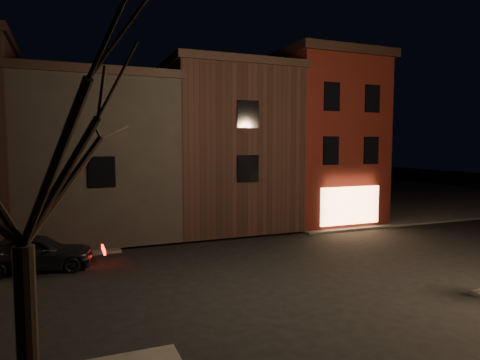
# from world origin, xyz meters

# --- Properties ---
(ground) EXTENTS (120.00, 120.00, 0.00)m
(ground) POSITION_xyz_m (0.00, 0.00, 0.00)
(ground) COLOR black
(ground) RESTS_ON ground
(sidewalk_far_right) EXTENTS (30.00, 30.00, 0.12)m
(sidewalk_far_right) POSITION_xyz_m (20.00, 20.00, 0.06)
(sidewalk_far_right) COLOR #2D2B28
(sidewalk_far_right) RESTS_ON ground
(corner_building) EXTENTS (6.50, 8.50, 10.50)m
(corner_building) POSITION_xyz_m (8.00, 9.47, 5.40)
(corner_building) COLOR #51140E
(corner_building) RESTS_ON ground
(row_building_a) EXTENTS (7.30, 10.30, 9.40)m
(row_building_a) POSITION_xyz_m (1.50, 10.50, 4.83)
(row_building_a) COLOR black
(row_building_a) RESTS_ON ground
(row_building_b) EXTENTS (7.80, 10.30, 8.40)m
(row_building_b) POSITION_xyz_m (-5.75, 10.50, 4.33)
(row_building_b) COLOR black
(row_building_b) RESTS_ON ground
(bare_tree_left) EXTENTS (5.60, 5.60, 7.50)m
(bare_tree_left) POSITION_xyz_m (-8.00, -7.00, 5.43)
(bare_tree_left) COLOR black
(bare_tree_left) RESTS_ON sidewalk_near_left
(parked_car_a) EXTENTS (4.43, 2.03, 1.47)m
(parked_car_a) POSITION_xyz_m (-8.50, 3.41, 0.74)
(parked_car_a) COLOR black
(parked_car_a) RESTS_ON ground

